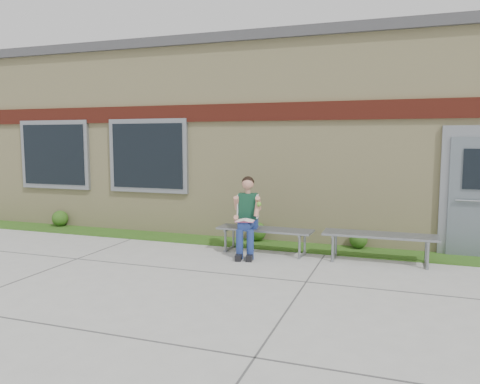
% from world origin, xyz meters
% --- Properties ---
extents(ground, '(80.00, 80.00, 0.00)m').
position_xyz_m(ground, '(0.00, 0.00, 0.00)').
color(ground, '#9E9E99').
rests_on(ground, ground).
extents(grass_strip, '(16.00, 0.80, 0.02)m').
position_xyz_m(grass_strip, '(0.00, 2.60, 0.01)').
color(grass_strip, '#264E14').
rests_on(grass_strip, ground).
extents(school_building, '(16.20, 6.22, 4.20)m').
position_xyz_m(school_building, '(-0.00, 5.99, 2.10)').
color(school_building, beige).
rests_on(school_building, ground).
extents(bench_left, '(1.76, 0.55, 0.45)m').
position_xyz_m(bench_left, '(-0.06, 2.00, 0.35)').
color(bench_left, gray).
rests_on(bench_left, ground).
extents(bench_right, '(1.87, 0.54, 0.48)m').
position_xyz_m(bench_right, '(1.94, 2.00, 0.37)').
color(bench_right, gray).
rests_on(bench_right, ground).
extents(girl, '(0.55, 0.88, 1.40)m').
position_xyz_m(girl, '(-0.33, 1.79, 0.72)').
color(girl, navy).
rests_on(girl, ground).
extents(shrub_west, '(0.37, 0.37, 0.37)m').
position_xyz_m(shrub_west, '(-5.33, 2.85, 0.20)').
color(shrub_west, '#264E14').
rests_on(shrub_west, grass_strip).
extents(shrub_mid, '(0.38, 0.38, 0.38)m').
position_xyz_m(shrub_mid, '(-0.47, 2.85, 0.21)').
color(shrub_mid, '#264E14').
rests_on(shrub_mid, grass_strip).
extents(shrub_east, '(0.33, 0.33, 0.33)m').
position_xyz_m(shrub_east, '(1.53, 2.85, 0.19)').
color(shrub_east, '#264E14').
rests_on(shrub_east, grass_strip).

